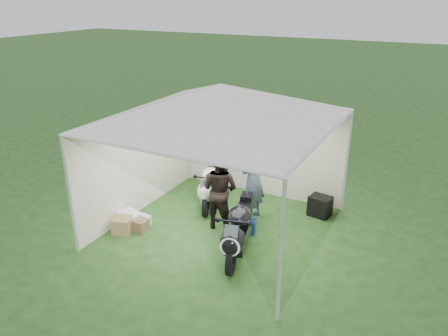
{
  "coord_description": "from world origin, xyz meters",
  "views": [
    {
      "loc": [
        3.69,
        -6.96,
        4.53
      ],
      "look_at": [
        -0.11,
        0.35,
        1.2
      ],
      "focal_mm": 35.0,
      "sensor_mm": 36.0,
      "label": 1
    }
  ],
  "objects_px": {
    "person_dark_jacket": "(220,189)",
    "crate_2": "(143,220)",
    "crate_0": "(130,219)",
    "crate_1": "(123,225)",
    "crate_3": "(139,225)",
    "canopy_tent": "(222,106)",
    "equipment_box": "(320,206)",
    "person_blue_jacket": "(253,178)",
    "motorcycle_black": "(238,231)",
    "paddock_stand": "(246,226)",
    "motorcycle_white": "(209,186)"
  },
  "relations": [
    {
      "from": "person_dark_jacket",
      "to": "crate_2",
      "type": "xyz_separation_m",
      "value": [
        -1.45,
        -0.69,
        -0.74
      ]
    },
    {
      "from": "crate_3",
      "to": "motorcycle_white",
      "type": "bearing_deg",
      "value": 66.45
    },
    {
      "from": "motorcycle_white",
      "to": "motorcycle_black",
      "type": "xyz_separation_m",
      "value": [
        1.47,
        -1.57,
        0.05
      ]
    },
    {
      "from": "crate_3",
      "to": "paddock_stand",
      "type": "bearing_deg",
      "value": 25.68
    },
    {
      "from": "canopy_tent",
      "to": "crate_1",
      "type": "height_order",
      "value": "canopy_tent"
    },
    {
      "from": "person_dark_jacket",
      "to": "motorcycle_white",
      "type": "bearing_deg",
      "value": -43.42
    },
    {
      "from": "person_dark_jacket",
      "to": "equipment_box",
      "type": "xyz_separation_m",
      "value": [
        1.71,
        1.42,
        -0.62
      ]
    },
    {
      "from": "crate_0",
      "to": "crate_1",
      "type": "xyz_separation_m",
      "value": [
        0.05,
        -0.28,
        0.01
      ]
    },
    {
      "from": "person_dark_jacket",
      "to": "person_blue_jacket",
      "type": "distance_m",
      "value": 0.77
    },
    {
      "from": "person_dark_jacket",
      "to": "crate_0",
      "type": "relative_size",
      "value": 3.69
    },
    {
      "from": "person_dark_jacket",
      "to": "equipment_box",
      "type": "relative_size",
      "value": 3.74
    },
    {
      "from": "motorcycle_white",
      "to": "crate_3",
      "type": "height_order",
      "value": "motorcycle_white"
    },
    {
      "from": "crate_0",
      "to": "paddock_stand",
      "type": "bearing_deg",
      "value": 21.15
    },
    {
      "from": "person_blue_jacket",
      "to": "crate_0",
      "type": "height_order",
      "value": "person_blue_jacket"
    },
    {
      "from": "crate_2",
      "to": "crate_3",
      "type": "bearing_deg",
      "value": -76.11
    },
    {
      "from": "crate_0",
      "to": "crate_2",
      "type": "relative_size",
      "value": 1.66
    },
    {
      "from": "motorcycle_white",
      "to": "crate_0",
      "type": "bearing_deg",
      "value": -142.73
    },
    {
      "from": "person_blue_jacket",
      "to": "equipment_box",
      "type": "height_order",
      "value": "person_blue_jacket"
    },
    {
      "from": "crate_3",
      "to": "crate_2",
      "type": "bearing_deg",
      "value": 103.89
    },
    {
      "from": "motorcycle_black",
      "to": "motorcycle_white",
      "type": "bearing_deg",
      "value": 118.68
    },
    {
      "from": "equipment_box",
      "to": "crate_2",
      "type": "distance_m",
      "value": 3.8
    },
    {
      "from": "person_dark_jacket",
      "to": "crate_3",
      "type": "height_order",
      "value": "person_dark_jacket"
    },
    {
      "from": "equipment_box",
      "to": "crate_3",
      "type": "xyz_separation_m",
      "value": [
        -3.1,
        -2.34,
        -0.1
      ]
    },
    {
      "from": "paddock_stand",
      "to": "crate_3",
      "type": "xyz_separation_m",
      "value": [
        -1.98,
        -0.95,
        -0.02
      ]
    },
    {
      "from": "canopy_tent",
      "to": "person_blue_jacket",
      "type": "height_order",
      "value": "canopy_tent"
    },
    {
      "from": "crate_1",
      "to": "crate_2",
      "type": "xyz_separation_m",
      "value": [
        0.18,
        0.44,
        -0.06
      ]
    },
    {
      "from": "motorcycle_black",
      "to": "equipment_box",
      "type": "height_order",
      "value": "motorcycle_black"
    },
    {
      "from": "canopy_tent",
      "to": "paddock_stand",
      "type": "bearing_deg",
      "value": 8.97
    },
    {
      "from": "crate_1",
      "to": "motorcycle_black",
      "type": "bearing_deg",
      "value": 7.06
    },
    {
      "from": "person_dark_jacket",
      "to": "crate_1",
      "type": "relative_size",
      "value": 4.7
    },
    {
      "from": "canopy_tent",
      "to": "person_dark_jacket",
      "type": "distance_m",
      "value": 1.74
    },
    {
      "from": "person_dark_jacket",
      "to": "person_blue_jacket",
      "type": "xyz_separation_m",
      "value": [
        0.46,
        0.61,
        0.11
      ]
    },
    {
      "from": "equipment_box",
      "to": "crate_1",
      "type": "height_order",
      "value": "equipment_box"
    },
    {
      "from": "paddock_stand",
      "to": "crate_1",
      "type": "relative_size",
      "value": 1.07
    },
    {
      "from": "paddock_stand",
      "to": "person_dark_jacket",
      "type": "height_order",
      "value": "person_dark_jacket"
    },
    {
      "from": "paddock_stand",
      "to": "person_blue_jacket",
      "type": "bearing_deg",
      "value": 102.36
    },
    {
      "from": "person_blue_jacket",
      "to": "motorcycle_white",
      "type": "bearing_deg",
      "value": -97.26
    },
    {
      "from": "crate_2",
      "to": "motorcycle_white",
      "type": "bearing_deg",
      "value": 61.22
    },
    {
      "from": "crate_0",
      "to": "crate_1",
      "type": "distance_m",
      "value": 0.28
    },
    {
      "from": "canopy_tent",
      "to": "paddock_stand",
      "type": "distance_m",
      "value": 2.49
    },
    {
      "from": "person_blue_jacket",
      "to": "equipment_box",
      "type": "distance_m",
      "value": 1.65
    },
    {
      "from": "crate_2",
      "to": "crate_0",
      "type": "bearing_deg",
      "value": -144.55
    },
    {
      "from": "person_dark_jacket",
      "to": "crate_2",
      "type": "height_order",
      "value": "person_dark_jacket"
    },
    {
      "from": "person_blue_jacket",
      "to": "crate_3",
      "type": "distance_m",
      "value": 2.54
    },
    {
      "from": "equipment_box",
      "to": "crate_2",
      "type": "xyz_separation_m",
      "value": [
        -3.16,
        -2.1,
        -0.12
      ]
    },
    {
      "from": "canopy_tent",
      "to": "person_dark_jacket",
      "type": "xyz_separation_m",
      "value": [
        -0.07,
        0.05,
        -1.73
      ]
    },
    {
      "from": "motorcycle_black",
      "to": "crate_2",
      "type": "relative_size",
      "value": 6.91
    },
    {
      "from": "crate_0",
      "to": "canopy_tent",
      "type": "bearing_deg",
      "value": 24.43
    },
    {
      "from": "person_blue_jacket",
      "to": "motorcycle_black",
      "type": "bearing_deg",
      "value": 13.19
    },
    {
      "from": "paddock_stand",
      "to": "crate_0",
      "type": "xyz_separation_m",
      "value": [
        -2.27,
        -0.88,
        0.01
      ]
    }
  ]
}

